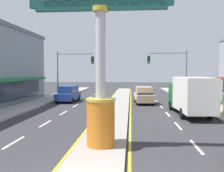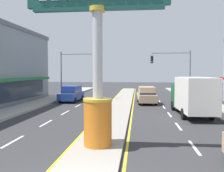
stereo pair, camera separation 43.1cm
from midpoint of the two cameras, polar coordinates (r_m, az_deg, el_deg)
median_strip at (r=24.82m, az=0.86°, el=-4.70°), size 2.31×52.00×0.14m
sidewalk_left at (r=25.23m, az=-20.95°, el=-4.74°), size 2.95×60.00×0.18m
sidewalk_right at (r=24.03m, az=23.16°, el=-5.18°), size 2.95×60.00×0.18m
lane_markings at (r=23.49m, az=0.64°, el=-5.32°), size 9.05×52.00×0.01m
district_sign at (r=10.85m, az=-3.88°, el=5.43°), size 6.43×1.34×7.81m
traffic_light_left_side at (r=31.44m, az=-10.17°, el=4.55°), size 4.86×0.46×6.20m
traffic_light_right_side at (r=30.42m, az=13.70°, el=4.55°), size 4.86×0.46×6.20m
suv_near_right_lane at (r=29.17m, az=-10.74°, el=-1.77°), size 2.14×4.69×1.90m
suv_far_right_lane at (r=27.18m, az=7.14°, el=-2.10°), size 2.16×4.70×1.90m
box_truck_near_left_lane at (r=20.35m, az=17.57°, el=-2.00°), size 2.45×6.98×3.12m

